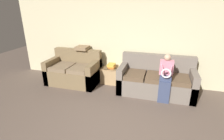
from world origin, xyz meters
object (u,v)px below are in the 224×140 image
(couch_side, at_px, (74,72))
(side_shelf, at_px, (112,75))
(couch_main, at_px, (156,80))
(book_stack, at_px, (112,66))
(child_left_seated, at_px, (166,77))
(throw_pillow, at_px, (82,48))

(couch_side, xyz_separation_m, side_shelf, (1.12, 0.30, -0.10))
(couch_main, bearing_deg, book_stack, 168.64)
(couch_main, relative_size, side_shelf, 3.21)
(couch_side, relative_size, side_shelf, 2.47)
(book_stack, bearing_deg, side_shelf, 29.28)
(couch_side, xyz_separation_m, child_left_seated, (2.67, -0.36, 0.29))
(couch_side, xyz_separation_m, book_stack, (1.11, 0.30, 0.20))
(couch_side, distance_m, child_left_seated, 2.71)
(couch_side, bearing_deg, side_shelf, 15.16)
(couch_main, xyz_separation_m, throw_pillow, (-2.27, 0.29, 0.68))
(book_stack, xyz_separation_m, throw_pillow, (-0.94, 0.02, 0.49))
(side_shelf, distance_m, book_stack, 0.30)
(couch_main, relative_size, book_stack, 6.51)
(child_left_seated, distance_m, throw_pillow, 2.62)
(child_left_seated, distance_m, book_stack, 1.69)
(couch_side, distance_m, book_stack, 1.17)
(side_shelf, relative_size, book_stack, 2.03)
(couch_side, bearing_deg, couch_main, 0.77)
(child_left_seated, bearing_deg, book_stack, 156.87)
(couch_main, relative_size, throw_pillow, 5.39)
(couch_main, height_order, child_left_seated, child_left_seated)
(child_left_seated, height_order, book_stack, child_left_seated)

